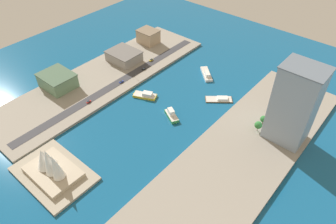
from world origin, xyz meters
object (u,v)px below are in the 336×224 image
(terminal_long_green, at_px, (58,80))
(tower_tall_glass, at_px, (294,105))
(ferry_green_doubledeck, at_px, (172,115))
(taxi_yellow_cab, at_px, (151,60))
(ferry_yellow_fast, at_px, (145,95))
(apartment_midrise_tan, at_px, (148,36))
(barge_flat_brown, at_px, (220,99))
(opera_landmark, at_px, (50,165))
(suv_black, at_px, (144,69))
(carpark_squat_concrete, at_px, (124,56))
(traffic_light_waterfront, at_px, (134,73))
(hatchback_blue, at_px, (121,82))
(ferry_white_commuter, at_px, (207,74))
(pickup_red, at_px, (89,102))

(terminal_long_green, xyz_separation_m, tower_tall_glass, (-197.53, -77.72, 25.90))
(ferry_green_doubledeck, bearing_deg, taxi_yellow_cab, -36.11)
(ferry_yellow_fast, height_order, apartment_midrise_tan, apartment_midrise_tan)
(barge_flat_brown, distance_m, opera_landmark, 158.43)
(suv_black, bearing_deg, terminal_long_green, 60.47)
(ferry_yellow_fast, xyz_separation_m, taxi_yellow_cab, (37.31, -48.37, 1.62))
(ferry_green_doubledeck, bearing_deg, apartment_midrise_tan, -38.24)
(apartment_midrise_tan, bearing_deg, carpark_squat_concrete, 100.04)
(traffic_light_waterfront, bearing_deg, tower_tall_glass, -173.12)
(apartment_midrise_tan, relative_size, hatchback_blue, 5.06)
(ferry_yellow_fast, height_order, terminal_long_green, terminal_long_green)
(suv_black, xyz_separation_m, hatchback_blue, (0.97, 31.25, -0.02))
(ferry_yellow_fast, bearing_deg, apartment_midrise_tan, -48.49)
(ferry_white_commuter, distance_m, terminal_long_green, 148.69)
(barge_flat_brown, bearing_deg, taxi_yellow_cab, -4.09)
(barge_flat_brown, xyz_separation_m, pickup_red, (87.91, 83.97, 2.42))
(ferry_green_doubledeck, height_order, traffic_light_waterfront, traffic_light_waterfront)
(ferry_green_doubledeck, relative_size, carpark_squat_concrete, 0.60)
(terminal_long_green, relative_size, hatchback_blue, 7.10)
(carpark_squat_concrete, relative_size, traffic_light_waterfront, 5.13)
(barge_flat_brown, xyz_separation_m, taxi_yellow_cab, (93.79, -6.70, 2.48))
(ferry_green_doubledeck, distance_m, terminal_long_green, 118.14)
(suv_black, bearing_deg, opera_landmark, 107.13)
(terminal_long_green, relative_size, suv_black, 7.43)
(ferry_green_doubledeck, bearing_deg, ferry_white_commuter, -78.94)
(ferry_yellow_fast, height_order, suv_black, ferry_yellow_fast)
(ferry_white_commuter, bearing_deg, barge_flat_brown, 142.30)
(ferry_yellow_fast, xyz_separation_m, terminal_long_green, (73.81, 45.05, 7.61))
(apartment_midrise_tan, distance_m, taxi_yellow_cab, 42.90)
(barge_flat_brown, xyz_separation_m, opera_landmark, (44.28, 151.82, 9.47))
(barge_flat_brown, distance_m, hatchback_blue, 98.29)
(tower_tall_glass, distance_m, suv_black, 158.11)
(opera_landmark, bearing_deg, hatchback_blue, -67.94)
(hatchback_blue, height_order, taxi_yellow_cab, taxi_yellow_cab)
(carpark_squat_concrete, distance_m, taxi_yellow_cab, 29.76)
(ferry_white_commuter, relative_size, barge_flat_brown, 0.96)
(ferry_green_doubledeck, xyz_separation_m, hatchback_blue, (69.62, -5.32, 0.93))
(opera_landmark, bearing_deg, ferry_green_doubledeck, -103.71)
(suv_black, height_order, traffic_light_waterfront, traffic_light_waterfront)
(taxi_yellow_cab, bearing_deg, ferry_yellow_fast, 127.64)
(hatchback_blue, distance_m, pickup_red, 41.38)
(taxi_yellow_cab, xyz_separation_m, opera_landmark, (-49.51, 158.52, 6.98))
(hatchback_blue, bearing_deg, taxi_yellow_cab, -83.93)
(ferry_white_commuter, xyz_separation_m, tower_tall_glass, (-100.57, 34.75, 33.51))
(terminal_long_green, height_order, traffic_light_waterfront, terminal_long_green)
(ferry_white_commuter, relative_size, taxi_yellow_cab, 4.86)
(suv_black, relative_size, traffic_light_waterfront, 0.67)
(hatchback_blue, bearing_deg, ferry_yellow_fast, -178.36)
(ferry_green_doubledeck, bearing_deg, hatchback_blue, -4.37)
(barge_flat_brown, relative_size, tower_tall_glass, 0.38)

